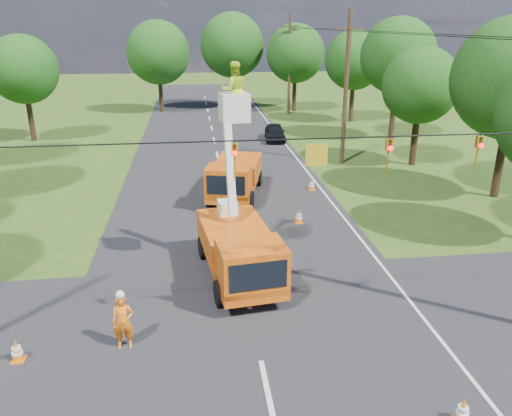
{
  "coord_description": "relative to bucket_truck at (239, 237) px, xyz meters",
  "views": [
    {
      "loc": [
        -1.63,
        -10.67,
        9.18
      ],
      "look_at": [
        0.58,
        6.83,
        2.6
      ],
      "focal_mm": 35.0,
      "sensor_mm": 36.0,
      "label": 1
    }
  ],
  "objects": [
    {
      "name": "ground",
      "position": [
        0.14,
        13.77,
        -1.72
      ],
      "size": [
        140.0,
        140.0,
        0.0
      ],
      "primitive_type": "plane",
      "color": "#2A5018",
      "rests_on": "ground"
    },
    {
      "name": "road_main",
      "position": [
        0.14,
        13.77,
        -1.72
      ],
      "size": [
        12.0,
        100.0,
        0.06
      ],
      "primitive_type": "cube",
      "color": "black",
      "rests_on": "ground"
    },
    {
      "name": "road_cross",
      "position": [
        0.14,
        -4.23,
        -1.72
      ],
      "size": [
        56.0,
        10.0,
        0.07
      ],
      "primitive_type": "cube",
      "color": "black",
      "rests_on": "ground"
    },
    {
      "name": "edge_line",
      "position": [
        5.74,
        13.77,
        -1.72
      ],
      "size": [
        0.12,
        90.0,
        0.02
      ],
      "primitive_type": "cube",
      "color": "silver",
      "rests_on": "ground"
    },
    {
      "name": "bucket_truck",
      "position": [
        0.0,
        0.0,
        0.0
      ],
      "size": [
        3.02,
        6.31,
        7.95
      ],
      "rotation": [
        0.0,
        0.0,
        0.12
      ],
      "color": "orange",
      "rests_on": "ground"
    },
    {
      "name": "second_truck",
      "position": [
        0.65,
        9.43,
        -0.52
      ],
      "size": [
        3.64,
        6.47,
        2.29
      ],
      "rotation": [
        0.0,
        0.0,
        -0.24
      ],
      "color": "orange",
      "rests_on": "ground"
    },
    {
      "name": "ground_worker",
      "position": [
        -3.81,
        -3.92,
        -0.82
      ],
      "size": [
        0.68,
        0.47,
        1.79
      ],
      "primitive_type": "imported",
      "rotation": [
        0.0,
        0.0,
        0.07
      ],
      "color": "orange",
      "rests_on": "ground"
    },
    {
      "name": "distant_car",
      "position": [
        5.14,
        23.26,
        -1.04
      ],
      "size": [
        1.96,
        4.11,
        1.36
      ],
      "primitive_type": "imported",
      "rotation": [
        0.0,
        0.0,
        -0.09
      ],
      "color": "black",
      "rests_on": "ground"
    },
    {
      "name": "traffic_cone_2",
      "position": [
        1.39,
        2.01,
        -1.36
      ],
      "size": [
        0.38,
        0.38,
        0.71
      ],
      "color": "orange",
      "rests_on": "ground"
    },
    {
      "name": "traffic_cone_3",
      "position": [
        3.4,
        5.15,
        -1.36
      ],
      "size": [
        0.38,
        0.38,
        0.71
      ],
      "color": "orange",
      "rests_on": "ground"
    },
    {
      "name": "traffic_cone_4",
      "position": [
        -6.79,
        -4.2,
        -1.36
      ],
      "size": [
        0.38,
        0.38,
        0.71
      ],
      "color": "orange",
      "rests_on": "ground"
    },
    {
      "name": "traffic_cone_7",
      "position": [
        5.16,
        10.03,
        -1.36
      ],
      "size": [
        0.38,
        0.38,
        0.71
      ],
      "color": "orange",
      "rests_on": "ground"
    },
    {
      "name": "traffic_cone_8",
      "position": [
        4.68,
        -8.02,
        -1.36
      ],
      "size": [
        0.38,
        0.38,
        0.71
      ],
      "color": "orange",
      "rests_on": "ground"
    },
    {
      "name": "pole_right_mid",
      "position": [
        8.64,
        15.77,
        3.39
      ],
      "size": [
        1.8,
        0.3,
        10.0
      ],
      "color": "#4C3823",
      "rests_on": "ground"
    },
    {
      "name": "pole_right_far",
      "position": [
        8.64,
        35.77,
        3.39
      ],
      "size": [
        1.8,
        0.3,
        10.0
      ],
      "color": "#4C3823",
      "rests_on": "ground"
    },
    {
      "name": "signal_span",
      "position": [
        2.37,
        -4.24,
        4.16
      ],
      "size": [
        18.0,
        0.29,
        1.07
      ],
      "color": "black",
      "rests_on": "ground"
    },
    {
      "name": "tree_left_f",
      "position": [
        -14.66,
        25.77,
        3.97
      ],
      "size": [
        5.4,
        5.4,
        8.4
      ],
      "color": "#382616",
      "rests_on": "ground"
    },
    {
      "name": "tree_right_c",
      "position": [
        13.34,
        14.77,
        3.6
      ],
      "size": [
        5.0,
        5.0,
        7.83
      ],
      "color": "#382616",
      "rests_on": "ground"
    },
    {
      "name": "tree_right_d",
      "position": [
        14.94,
        22.77,
        4.96
      ],
      "size": [
        6.0,
        6.0,
        9.7
      ],
      "color": "#382616",
      "rests_on": "ground"
    },
    {
      "name": "tree_right_e",
      "position": [
        13.94,
        30.77,
        4.1
      ],
      "size": [
        5.6,
        5.6,
        8.63
      ],
      "color": "#382616",
      "rests_on": "ground"
    },
    {
      "name": "tree_far_a",
      "position": [
        -4.86,
        38.77,
        4.47
      ],
      "size": [
        6.6,
        6.6,
        9.5
      ],
      "color": "#382616",
      "rests_on": "ground"
    },
    {
      "name": "tree_far_b",
      "position": [
        3.14,
        40.77,
        5.09
      ],
      "size": [
        7.0,
        7.0,
        10.32
      ],
      "color": "#382616",
      "rests_on": "ground"
    },
    {
      "name": "tree_far_c",
      "position": [
        9.64,
        37.77,
        4.35
      ],
      "size": [
        6.2,
        6.2,
        9.18
      ],
      "color": "#382616",
      "rests_on": "ground"
    }
  ]
}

